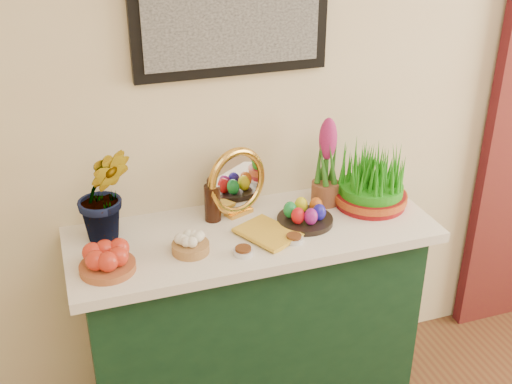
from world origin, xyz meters
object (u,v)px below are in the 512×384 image
(hyacinth_green, at_px, (103,179))
(book, at_px, (252,241))
(sideboard, at_px, (252,325))
(mirror, at_px, (237,182))
(wheatgrass_sabzeh, at_px, (372,181))

(hyacinth_green, relative_size, book, 2.23)
(sideboard, height_order, hyacinth_green, hyacinth_green)
(hyacinth_green, distance_m, book, 0.58)
(mirror, xyz_separation_m, wheatgrass_sabzeh, (0.53, -0.11, -0.03))
(sideboard, bearing_deg, wheatgrass_sabzeh, 3.54)
(hyacinth_green, height_order, mirror, hyacinth_green)
(sideboard, height_order, wheatgrass_sabzeh, wheatgrass_sabzeh)
(mirror, bearing_deg, book, -95.27)
(hyacinth_green, xyz_separation_m, mirror, (0.51, 0.04, -0.11))
(book, bearing_deg, hyacinth_green, 130.20)
(hyacinth_green, bearing_deg, sideboard, -6.98)
(hyacinth_green, distance_m, mirror, 0.52)
(hyacinth_green, bearing_deg, book, -19.52)
(hyacinth_green, relative_size, wheatgrass_sabzeh, 1.63)
(book, bearing_deg, wheatgrass_sabzeh, -11.80)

